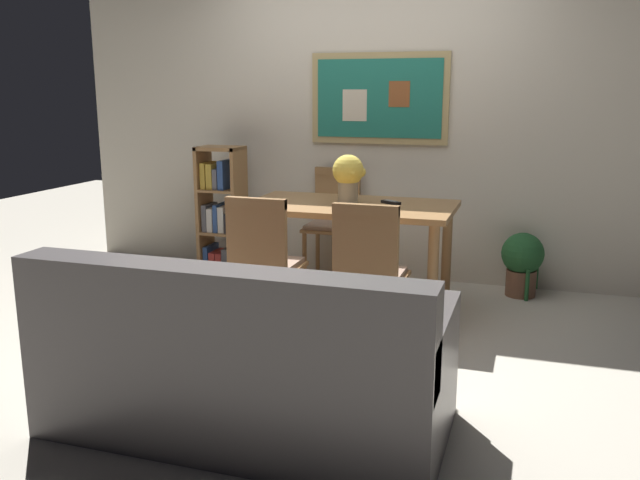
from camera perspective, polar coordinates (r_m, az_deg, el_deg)
ground_plane at (r=4.33m, az=-0.68°, el=-8.07°), size 12.00×12.00×0.00m
wall_back_with_painting at (r=5.55m, az=4.52°, el=10.26°), size 5.20×0.14×2.60m
dining_table at (r=4.68m, az=2.53°, el=1.82°), size 1.44×0.83×0.76m
dining_chair_near_right at (r=3.90m, az=4.20°, el=-2.13°), size 0.40×0.41×0.91m
dining_chair_near_left at (r=4.13m, az=-4.85°, el=-1.33°), size 0.40×0.41×0.91m
dining_chair_far_left at (r=5.47m, az=1.20°, el=2.19°), size 0.40×0.41×0.91m
leather_couch at (r=3.08m, az=-6.63°, el=-10.74°), size 1.80×0.84×0.84m
bookshelf at (r=5.69m, az=-8.44°, el=2.17°), size 0.36×0.28×1.08m
potted_ivy at (r=5.27m, az=16.85°, el=-1.74°), size 0.32×0.32×0.56m
flower_vase at (r=4.64m, az=2.44°, el=5.53°), size 0.23×0.22×0.34m
tv_remote at (r=4.68m, az=6.06°, el=3.21°), size 0.16×0.12×0.02m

